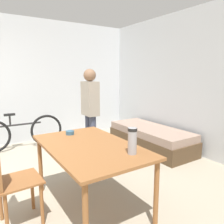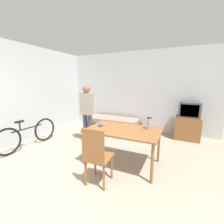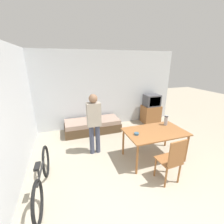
{
  "view_description": "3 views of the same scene",
  "coord_description": "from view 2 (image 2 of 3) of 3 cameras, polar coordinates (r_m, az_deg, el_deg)",
  "views": [
    {
      "loc": [
        2.7,
        0.5,
        1.53
      ],
      "look_at": [
        -0.01,
        2.25,
        0.95
      ],
      "focal_mm": 35.0,
      "sensor_mm": 36.0,
      "label": 1
    },
    {
      "loc": [
        1.64,
        -1.15,
        1.69
      ],
      "look_at": [
        0.17,
        2.01,
        0.98
      ],
      "focal_mm": 24.0,
      "sensor_mm": 36.0,
      "label": 2
    },
    {
      "loc": [
        -1.38,
        -1.2,
        2.35
      ],
      "look_at": [
        -0.18,
        2.38,
        1.05
      ],
      "focal_mm": 24.0,
      "sensor_mm": 36.0,
      "label": 3
    }
  ],
  "objects": [
    {
      "name": "ground_plane",
      "position": [
        2.62,
        -26.13,
        -29.86
      ],
      "size": [
        20.0,
        20.0,
        0.0
      ],
      "primitive_type": "plane",
      "color": "#9E937F"
    },
    {
      "name": "wall_back",
      "position": [
        5.43,
        7.38,
        7.86
      ],
      "size": [
        5.65,
        0.06,
        2.7
      ],
      "color": "silver",
      "rests_on": "ground_plane"
    },
    {
      "name": "wall_left",
      "position": [
        5.1,
        -26.96,
        6.48
      ],
      "size": [
        0.06,
        4.98,
        2.7
      ],
      "color": "silver",
      "rests_on": "ground_plane"
    },
    {
      "name": "daybed",
      "position": [
        5.35,
        0.23,
        -4.48
      ],
      "size": [
        1.88,
        0.77,
        0.44
      ],
      "color": "#4C3823",
      "rests_on": "ground_plane"
    },
    {
      "name": "tv",
      "position": [
        4.94,
        26.94,
        -3.42
      ],
      "size": [
        0.68,
        0.51,
        1.12
      ],
      "color": "brown",
      "rests_on": "ground_plane"
    },
    {
      "name": "dining_table",
      "position": [
        3.05,
        4.26,
        -7.92
      ],
      "size": [
        1.44,
        0.88,
        0.75
      ],
      "color": "brown",
      "rests_on": "ground_plane"
    },
    {
      "name": "wooden_chair",
      "position": [
        2.48,
        -6.1,
        -15.76
      ],
      "size": [
        0.43,
        0.43,
        1.0
      ],
      "color": "brown",
      "rests_on": "ground_plane"
    },
    {
      "name": "bicycle",
      "position": [
        4.49,
        -29.34,
        -7.49
      ],
      "size": [
        0.11,
        1.68,
        0.75
      ],
      "color": "black",
      "rests_on": "ground_plane"
    },
    {
      "name": "person_standing",
      "position": [
        4.2,
        -9.51,
        0.92
      ],
      "size": [
        0.34,
        0.21,
        1.6
      ],
      "color": "#3D4256",
      "rests_on": "ground_plane"
    },
    {
      "name": "thermos_flask",
      "position": [
        3.08,
        13.98,
        -3.82
      ],
      "size": [
        0.09,
        0.09,
        0.26
      ],
      "color": "#99999E",
      "rests_on": "dining_table"
    },
    {
      "name": "mate_bowl",
      "position": [
        3.21,
        -4.46,
        -5.1
      ],
      "size": [
        0.11,
        0.11,
        0.05
      ],
      "color": "#335670",
      "rests_on": "dining_table"
    }
  ]
}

